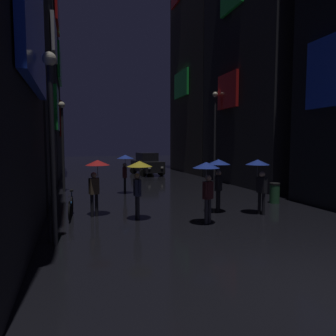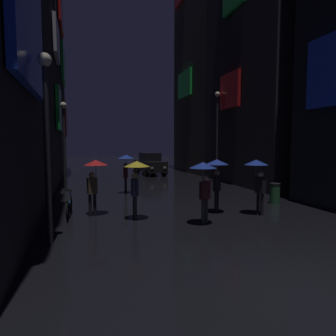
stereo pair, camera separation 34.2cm
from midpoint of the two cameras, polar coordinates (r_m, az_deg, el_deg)
ground_plane at (r=6.68m, az=27.89°, el=-20.07°), size 120.00×120.00×0.00m
building_left_mid at (r=18.19m, az=-27.18°, el=16.55°), size 4.25×8.36×13.25m
building_left_far at (r=27.57m, az=-23.56°, el=16.41°), size 4.25×8.95×17.00m
building_right_mid at (r=23.01m, az=17.97°, el=26.68°), size 4.25×8.87×22.85m
building_right_far at (r=30.66m, az=7.98°, el=23.91°), size 4.25×8.27×25.67m
pedestrian_near_crossing_blue at (r=11.89m, az=10.10°, el=-0.52°), size 0.90×0.90×2.12m
pedestrian_far_right_blue at (r=10.08m, az=7.76°, el=-1.42°), size 0.90×0.90×2.12m
pedestrian_midstreet_centre_yellow at (r=10.67m, az=-5.18°, el=-1.05°), size 0.90×0.90×2.12m
pedestrian_midstreet_left_blue at (r=11.94m, az=17.48°, el=-0.64°), size 0.90×0.90×2.12m
pedestrian_foreground_right_blue at (r=16.41m, az=-7.44°, el=0.95°), size 0.90×0.90×2.12m
pedestrian_foreground_left_red at (r=11.54m, az=-12.98°, el=-0.72°), size 0.90×0.90×2.12m
bicycle_parked_at_storefront at (r=11.72m, az=-17.51°, el=-7.07°), size 0.19×1.82×0.96m
car_distant at (r=26.09m, az=-3.08°, el=0.74°), size 2.56×4.29×1.92m
streetlamp_left_far at (r=17.82m, az=-18.64°, el=5.92°), size 0.36×0.36×5.04m
streetlamp_left_near at (r=8.61m, az=-21.05°, el=7.65°), size 0.36×0.36×5.11m
streetlamp_right_far at (r=21.24m, az=9.79°, el=7.69°), size 0.36×0.36×6.28m
trash_bin at (r=14.55m, az=20.32°, el=-4.55°), size 0.46×0.46×0.93m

